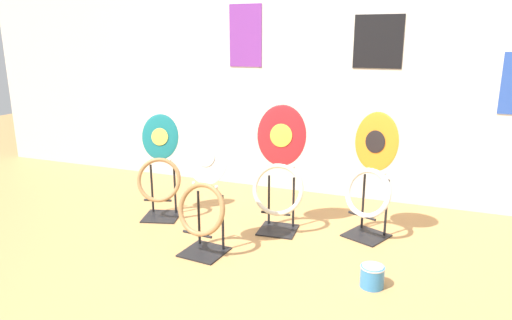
% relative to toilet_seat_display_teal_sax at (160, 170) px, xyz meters
% --- Properties ---
extents(ground_plane, '(14.00, 14.00, 0.00)m').
position_rel_toilet_seat_display_teal_sax_xyz_m(ground_plane, '(1.22, -1.06, -0.40)').
color(ground_plane, '#B7844C').
extents(wall_back, '(8.00, 0.07, 2.60)m').
position_rel_toilet_seat_display_teal_sax_xyz_m(wall_back, '(1.22, 1.09, 0.90)').
color(wall_back, silver).
rests_on(wall_back, ground_plane).
extents(toilet_seat_display_teal_sax, '(0.39, 0.35, 0.84)m').
position_rel_toilet_seat_display_teal_sax_xyz_m(toilet_seat_display_teal_sax, '(0.00, 0.00, 0.00)').
color(toilet_seat_display_teal_sax, black).
rests_on(toilet_seat_display_teal_sax, ground_plane).
extents(toilet_seat_display_white_plain, '(0.38, 0.31, 0.88)m').
position_rel_toilet_seat_display_teal_sax_xyz_m(toilet_seat_display_white_plain, '(0.64, -0.45, 0.03)').
color(toilet_seat_display_white_plain, black).
rests_on(toilet_seat_display_white_plain, ground_plane).
extents(toilet_seat_display_orange_sun, '(0.40, 0.37, 0.93)m').
position_rel_toilet_seat_display_teal_sax_xyz_m(toilet_seat_display_orange_sun, '(1.64, 0.22, 0.05)').
color(toilet_seat_display_orange_sun, black).
rests_on(toilet_seat_display_orange_sun, ground_plane).
extents(toilet_seat_display_crimson_swirl, '(0.40, 0.30, 0.96)m').
position_rel_toilet_seat_display_teal_sax_xyz_m(toilet_seat_display_crimson_swirl, '(0.99, 0.09, 0.06)').
color(toilet_seat_display_crimson_swirl, black).
rests_on(toilet_seat_display_crimson_swirl, ground_plane).
extents(paint_can, '(0.15, 0.15, 0.14)m').
position_rel_toilet_seat_display_teal_sax_xyz_m(paint_can, '(1.77, -0.51, -0.33)').
color(paint_can, teal).
rests_on(paint_can, ground_plane).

